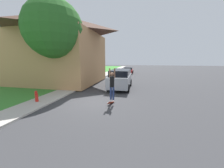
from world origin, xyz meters
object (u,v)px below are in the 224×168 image
object	(u,v)px
lawn_tree_far	(87,43)
skateboard	(111,103)
lawn_tree_near	(54,30)
fire_hydrant	(36,96)
car_down_street	(128,71)
suv_parked	(120,78)
skateboarder	(112,84)

from	to	relation	value
lawn_tree_far	skateboard	distance (m)	12.28
lawn_tree_near	skateboard	world-z (taller)	lawn_tree_near
fire_hydrant	lawn_tree_far	bearing A→B (deg)	93.73
lawn_tree_near	car_down_street	bearing A→B (deg)	72.01
suv_parked	car_down_street	world-z (taller)	suv_parked
skateboard	fire_hydrant	xyz separation A→B (m)	(-5.03, -0.85, 0.36)
lawn_tree_near	car_down_street	size ratio (longest dim) A/B	1.87
skateboard	lawn_tree_far	bearing A→B (deg)	120.81
lawn_tree_near	skateboarder	bearing A→B (deg)	-25.49
suv_parked	skateboard	bearing A→B (deg)	-88.83
lawn_tree_near	lawn_tree_far	xyz separation A→B (m)	(0.13, 6.83, -0.31)
lawn_tree_far	fire_hydrant	bearing A→B (deg)	-86.27
suv_parked	car_down_street	xyz separation A→B (m)	(-0.44, 14.16, -0.41)
suv_parked	fire_hydrant	bearing A→B (deg)	-130.61
lawn_tree_far	suv_parked	xyz separation A→B (m)	(5.61, -4.67, -4.22)
fire_hydrant	skateboard	bearing A→B (deg)	9.57
skateboarder	fire_hydrant	distance (m)	5.28
lawn_tree_near	lawn_tree_far	distance (m)	6.84
skateboarder	fire_hydrant	xyz separation A→B (m)	(-5.14, -0.76, -0.95)
car_down_street	suv_parked	bearing A→B (deg)	-88.23
fire_hydrant	car_down_street	bearing A→B (deg)	77.29
lawn_tree_far	skateboarder	distance (m)	11.91
lawn_tree_far	fire_hydrant	xyz separation A→B (m)	(0.68, -10.42, -4.79)
skateboarder	skateboard	distance (m)	1.32
suv_parked	skateboarder	world-z (taller)	skateboarder
lawn_tree_far	suv_parked	bearing A→B (deg)	-39.80
car_down_street	fire_hydrant	world-z (taller)	car_down_street
skateboard	suv_parked	bearing A→B (deg)	91.17
car_down_street	lawn_tree_near	bearing A→B (deg)	-107.99
lawn_tree_near	fire_hydrant	bearing A→B (deg)	-77.30
lawn_tree_near	suv_parked	distance (m)	7.62
lawn_tree_near	skateboard	xyz separation A→B (m)	(5.84, -2.74, -5.46)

